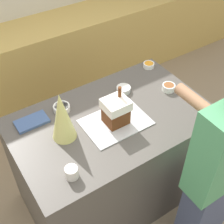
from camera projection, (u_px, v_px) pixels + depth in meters
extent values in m
plane|color=gray|center=(112.00, 192.00, 2.87)|extent=(12.00, 12.00, 0.00)
cube|color=tan|center=(33.00, 65.00, 3.58)|extent=(6.00, 0.60, 0.89)
cube|color=#514C47|center=(112.00, 160.00, 2.55)|extent=(1.43, 0.89, 0.95)
cube|color=silver|center=(116.00, 122.00, 2.19)|extent=(0.45, 0.33, 0.01)
cube|color=#5B2D14|center=(116.00, 115.00, 2.14)|extent=(0.15, 0.14, 0.13)
cube|color=white|center=(116.00, 104.00, 2.08)|extent=(0.17, 0.16, 0.07)
cylinder|color=#5B2D14|center=(120.00, 92.00, 2.06)|extent=(0.02, 0.02, 0.08)
cone|color=#DBD675|center=(62.00, 116.00, 1.97)|extent=(0.16, 0.16, 0.36)
cylinder|color=silver|center=(123.00, 89.00, 2.43)|extent=(0.11, 0.11, 0.04)
cylinder|color=orange|center=(124.00, 88.00, 2.42)|extent=(0.09, 0.09, 0.01)
cylinder|color=white|center=(169.00, 88.00, 2.44)|extent=(0.10, 0.10, 0.05)
cylinder|color=brown|center=(169.00, 86.00, 2.42)|extent=(0.08, 0.08, 0.01)
cylinder|color=white|center=(149.00, 65.00, 2.67)|extent=(0.09, 0.09, 0.04)
cylinder|color=orange|center=(149.00, 64.00, 2.66)|extent=(0.08, 0.08, 0.01)
cylinder|color=white|center=(62.00, 108.00, 2.27)|extent=(0.12, 0.12, 0.04)
cylinder|color=pink|center=(61.00, 106.00, 2.26)|extent=(0.10, 0.10, 0.01)
cube|color=#3F598C|center=(32.00, 122.00, 2.18)|extent=(0.23, 0.13, 0.02)
cylinder|color=white|center=(72.00, 173.00, 1.83)|extent=(0.08, 0.08, 0.08)
cube|color=#424C6B|center=(202.00, 214.00, 2.27)|extent=(0.34, 0.19, 0.82)
cylinder|color=#996B4C|center=(205.00, 108.00, 1.81)|extent=(0.07, 0.44, 0.07)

